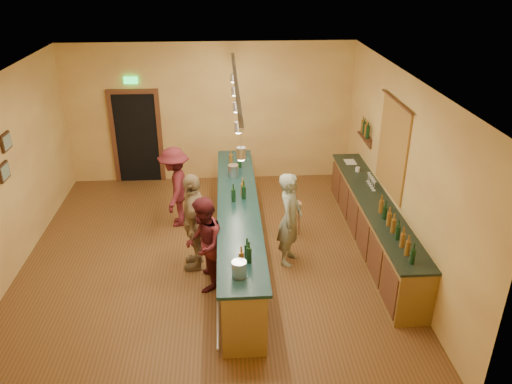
{
  "coord_description": "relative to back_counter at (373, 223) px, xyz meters",
  "views": [
    {
      "loc": [
        0.33,
        -7.57,
        4.91
      ],
      "look_at": [
        0.84,
        0.2,
        1.17
      ],
      "focal_mm": 35.0,
      "sensor_mm": 36.0,
      "label": 1
    }
  ],
  "objects": [
    {
      "name": "bottle_shelf",
      "position": [
        0.2,
        1.72,
        1.18
      ],
      "size": [
        0.17,
        0.55,
        0.54
      ],
      "color": "#4D2517",
      "rests_on": "wall_right"
    },
    {
      "name": "wall_back",
      "position": [
        -2.97,
        3.32,
        1.11
      ],
      "size": [
        6.5,
        0.02,
        3.2
      ],
      "primitive_type": "cube",
      "color": "#BA8145",
      "rests_on": "floor"
    },
    {
      "name": "bar_stool",
      "position": [
        -1.41,
        0.51,
        0.05
      ],
      "size": [
        0.33,
        0.33,
        0.69
      ],
      "rotation": [
        0.0,
        0.0,
        -0.31
      ],
      "color": "#8E5E40",
      "rests_on": "floor"
    },
    {
      "name": "floor",
      "position": [
        -2.97,
        -0.18,
        -0.49
      ],
      "size": [
        7.0,
        7.0,
        0.0
      ],
      "primitive_type": "plane",
      "color": "brown",
      "rests_on": "ground"
    },
    {
      "name": "customer_b",
      "position": [
        -3.19,
        -0.42,
        0.38
      ],
      "size": [
        0.48,
        1.03,
        1.73
      ],
      "primitive_type": "imported",
      "rotation": [
        0.0,
        0.0,
        -1.63
      ],
      "color": "#997A51",
      "rests_on": "floor"
    },
    {
      "name": "customer_a",
      "position": [
        -3.02,
        -1.02,
        0.3
      ],
      "size": [
        0.63,
        0.79,
        1.57
      ],
      "primitive_type": "imported",
      "rotation": [
        0.0,
        0.0,
        -1.61
      ],
      "color": "#59191E",
      "rests_on": "floor"
    },
    {
      "name": "wall_front",
      "position": [
        -2.97,
        -3.68,
        1.11
      ],
      "size": [
        6.5,
        0.02,
        3.2
      ],
      "primitive_type": "cube",
      "color": "#BA8145",
      "rests_on": "floor"
    },
    {
      "name": "customer_c",
      "position": [
        -3.64,
        1.1,
        0.32
      ],
      "size": [
        0.64,
        1.07,
        1.61
      ],
      "primitive_type": "imported",
      "rotation": [
        0.0,
        0.0,
        -1.61
      ],
      "color": "#59191E",
      "rests_on": "floor"
    },
    {
      "name": "back_counter",
      "position": [
        0.0,
        0.0,
        0.0
      ],
      "size": [
        0.6,
        4.55,
        1.27
      ],
      "color": "brown",
      "rests_on": "floor"
    },
    {
      "name": "bartender",
      "position": [
        -1.58,
        -0.38,
        0.35
      ],
      "size": [
        0.59,
        0.71,
        1.67
      ],
      "primitive_type": "imported",
      "rotation": [
        0.0,
        0.0,
        1.2
      ],
      "color": "gray",
      "rests_on": "floor"
    },
    {
      "name": "tasting_bar",
      "position": [
        -2.45,
        -0.18,
        0.12
      ],
      "size": [
        0.73,
        5.1,
        1.38
      ],
      "color": "brown",
      "rests_on": "floor"
    },
    {
      "name": "tapestry",
      "position": [
        0.26,
        0.22,
        1.36
      ],
      "size": [
        0.03,
        1.4,
        1.6
      ],
      "primitive_type": "cube",
      "color": "maroon",
      "rests_on": "wall_right"
    },
    {
      "name": "ceiling",
      "position": [
        -2.97,
        -0.18,
        2.71
      ],
      "size": [
        6.5,
        7.0,
        0.02
      ],
      "primitive_type": "cube",
      "color": "silver",
      "rests_on": "wall_back"
    },
    {
      "name": "wall_right",
      "position": [
        0.28,
        -0.18,
        1.11
      ],
      "size": [
        0.02,
        7.0,
        3.2
      ],
      "primitive_type": "cube",
      "color": "#BA8145",
      "rests_on": "floor"
    },
    {
      "name": "pendant_track",
      "position": [
        -2.45,
        -0.18,
        2.5
      ],
      "size": [
        0.11,
        4.6,
        0.5
      ],
      "color": "silver",
      "rests_on": "ceiling"
    },
    {
      "name": "wall_left",
      "position": [
        -6.22,
        -0.18,
        1.11
      ],
      "size": [
        0.02,
        7.0,
        3.2
      ],
      "primitive_type": "cube",
      "color": "#BA8145",
      "rests_on": "floor"
    },
    {
      "name": "doorway",
      "position": [
        -4.67,
        3.3,
        0.64
      ],
      "size": [
        1.15,
        0.09,
        2.48
      ],
      "color": "black",
      "rests_on": "wall_back"
    }
  ]
}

